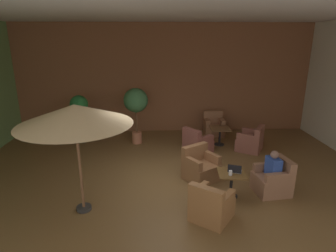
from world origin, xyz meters
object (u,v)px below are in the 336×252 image
Objects in this scene: armchair_front_left_east at (273,180)px; potted_tree_mid_left at (136,103)px; potted_tree_left_corner at (80,110)px; patron_blue_shirt at (273,165)px; iced_drink_cup at (230,173)px; armchair_front_right_south at (214,127)px; open_laptop at (235,170)px; armchair_front_right_north at (197,143)px; armchair_front_right_east at (251,141)px; armchair_front_left_north at (211,206)px; patio_umbrella_tall_red at (75,115)px; armchair_front_left_south at (200,168)px; cafe_table_front_left at (232,178)px; cafe_table_front_right at (220,132)px.

armchair_front_left_east is 0.44× the size of potted_tree_mid_left.
patron_blue_shirt is (5.47, -3.84, -0.45)m from potted_tree_left_corner.
potted_tree_left_corner reaches higher than iced_drink_cup.
open_laptop is (-0.40, -4.48, 0.33)m from armchair_front_right_south.
armchair_front_right_south reaches higher than armchair_front_right_north.
potted_tree_left_corner is 2.05m from potted_tree_mid_left.
potted_tree_left_corner is at bearing 138.80° from open_laptop.
patron_blue_shirt is at bearing -46.09° from potted_tree_mid_left.
armchair_front_right_east is 3.16m from open_laptop.
patron_blue_shirt is (0.55, -4.37, 0.38)m from armchair_front_right_south.
armchair_front_right_south reaches higher than armchair_front_left_north.
armchair_front_right_east is 2.92× the size of open_laptop.
patio_umbrella_tall_red is at bearing -174.74° from iced_drink_cup.
potted_tree_mid_left is 5.04m from patron_blue_shirt.
armchair_front_left_south is 0.63× the size of potted_tree_left_corner.
armchair_front_left_north reaches higher than armchair_front_right_north.
potted_tree_mid_left is (-2.03, 0.92, 1.15)m from armchair_front_right_north.
potted_tree_left_corner is at bearing 169.30° from armchair_front_right_east.
open_laptop is at bearing 7.57° from patio_umbrella_tall_red.
potted_tree_left_corner reaches higher than armchair_front_left_east.
iced_drink_cup is (0.57, 0.75, 0.36)m from armchair_front_left_north.
patio_umbrella_tall_red is 3.73m from open_laptop.
armchair_front_left_south is 2.80m from armchair_front_right_east.
potted_tree_left_corner is at bearing 163.88° from armchair_front_right_north.
armchair_front_right_south is 4.51m from open_laptop.
cafe_table_front_right is at bearing 82.20° from cafe_table_front_left.
iced_drink_cup is at bearing -43.13° from potted_tree_left_corner.
armchair_front_right_east is 0.55× the size of potted_tree_mid_left.
patio_umbrella_tall_red reaches higher than armchair_front_left_north.
cafe_table_front_left is 3.20m from armchair_front_right_east.
open_laptop is at bearing 51.97° from armchair_front_left_north.
open_laptop is at bearing -55.91° from potted_tree_mid_left.
cafe_table_front_left is at bearing -171.96° from patron_blue_shirt.
cafe_table_front_right is at bearing 148.92° from armchair_front_right_east.
potted_tree_mid_left reaches higher than armchair_front_right_east.
potted_tree_left_corner is at bearing 104.27° from patio_umbrella_tall_red.
armchair_front_left_north is 1.56× the size of cafe_table_front_right.
armchair_front_right_south is at bearing 52.42° from patio_umbrella_tall_red.
patron_blue_shirt is (3.46, -3.59, -0.73)m from potted_tree_mid_left.
armchair_front_right_east reaches higher than open_laptop.
armchair_front_right_north is (-0.88, -0.62, -0.17)m from cafe_table_front_right.
cafe_table_front_right is (1.06, 2.54, 0.15)m from armchair_front_left_south.
iced_drink_cup is (-1.13, -0.27, 0.35)m from armchair_front_left_east.
armchair_front_right_north is 1.80m from armchair_front_right_east.
armchair_front_right_east is at bearing -31.08° from cafe_table_front_right.
armchair_front_left_south is (-1.65, 0.75, 0.01)m from armchair_front_left_east.
armchair_front_left_south is 1.01× the size of armchair_front_right_north.
patron_blue_shirt is at bearing -97.80° from armchair_front_right_east.
potted_tree_mid_left reaches higher than cafe_table_front_left.
armchair_front_right_north is 0.53× the size of potted_tree_mid_left.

